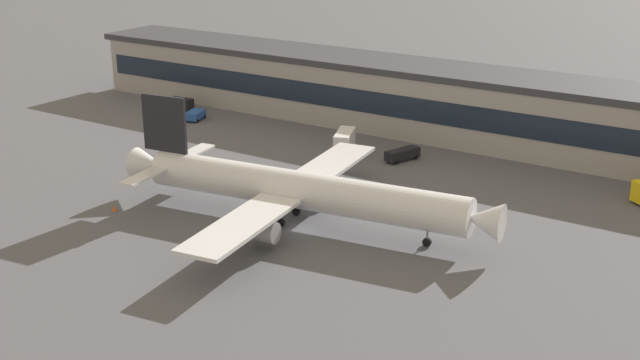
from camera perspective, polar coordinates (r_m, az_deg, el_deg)
ground_plane at (r=108.30m, az=-1.43°, el=-3.49°), size 600.00×600.00×0.00m
terminal_building at (r=148.89m, az=9.79°, el=5.17°), size 163.99×14.99×12.45m
airliner at (r=109.12m, az=-1.59°, el=-0.66°), size 53.90×46.34×15.27m
belt_loader at (r=136.26m, az=5.68°, el=1.81°), size 3.94×6.70×1.95m
crew_van at (r=169.38m, az=-9.58°, el=5.24°), size 5.31×2.51×2.55m
pushback_tractor at (r=161.90m, az=-8.66°, el=4.48°), size 3.86×5.34×1.75m
catering_truck at (r=137.96m, az=1.70°, el=2.61°), size 5.08×7.65×4.15m
traffic_cone_0 at (r=118.10m, az=-14.05°, el=-1.92°), size 0.58×0.58×0.73m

